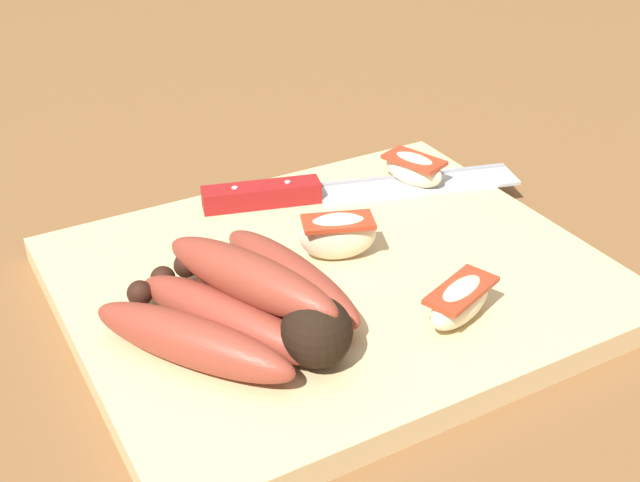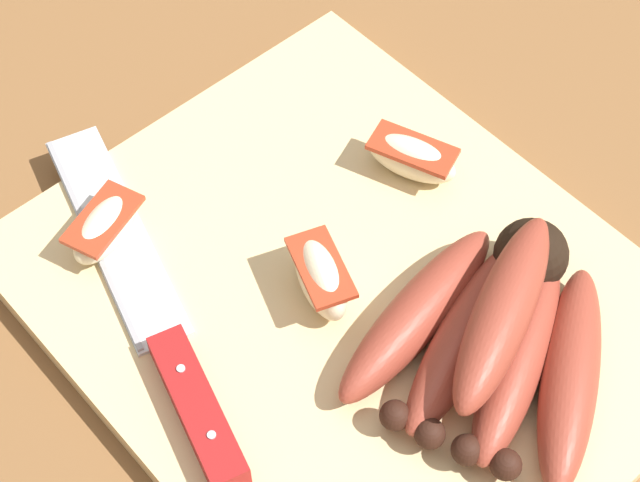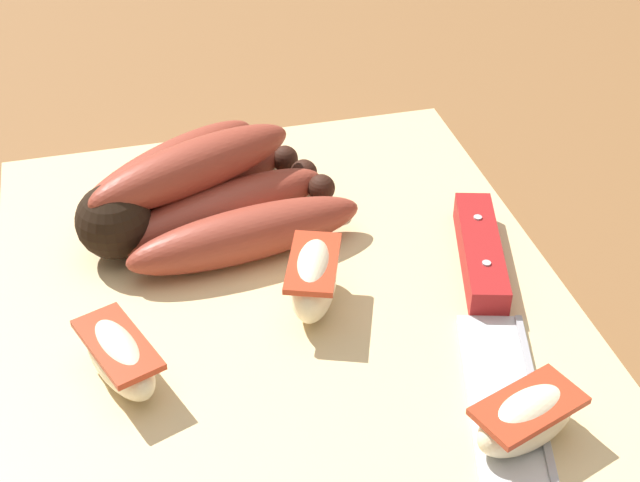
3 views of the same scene
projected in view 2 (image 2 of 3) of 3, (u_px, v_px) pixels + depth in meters
name	position (u px, v px, depth m)	size (l,w,h in m)	color
ground_plane	(363.00, 323.00, 0.64)	(6.00, 6.00, 0.00)	brown
cutting_board	(354.00, 298.00, 0.64)	(0.38, 0.32, 0.02)	#DBBC84
banana_bunch	(497.00, 331.00, 0.59)	(0.17, 0.18, 0.06)	black
chefs_knife	(166.00, 343.00, 0.60)	(0.28, 0.10, 0.02)	silver
apple_wedge_near	(105.00, 227.00, 0.64)	(0.04, 0.06, 0.03)	beige
apple_wedge_middle	(321.00, 278.00, 0.61)	(0.06, 0.04, 0.04)	beige
apple_wedge_far	(412.00, 157.00, 0.67)	(0.07, 0.05, 0.03)	beige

